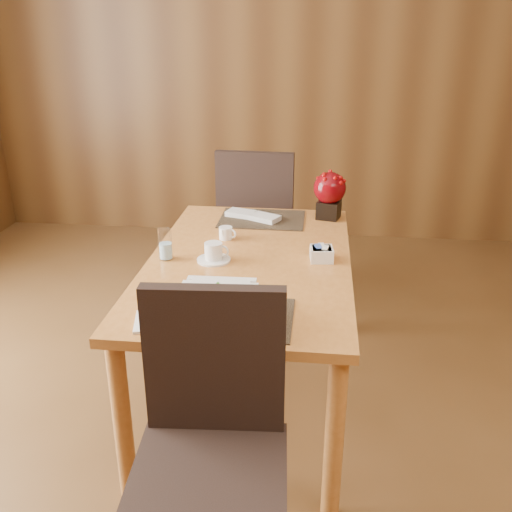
# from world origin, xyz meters

# --- Properties ---
(ground) EXTENTS (6.00, 6.00, 0.00)m
(ground) POSITION_xyz_m (0.00, 0.00, 0.00)
(ground) COLOR brown
(ground) RESTS_ON ground
(back_wall) EXTENTS (5.00, 0.02, 2.80)m
(back_wall) POSITION_xyz_m (0.00, 3.00, 1.40)
(back_wall) COLOR brown
(back_wall) RESTS_ON ground
(dining_table) EXTENTS (0.90, 1.50, 0.75)m
(dining_table) POSITION_xyz_m (0.00, 0.60, 0.65)
(dining_table) COLOR #C87D37
(dining_table) RESTS_ON ground
(placemat_near) EXTENTS (0.45, 0.33, 0.01)m
(placemat_near) POSITION_xyz_m (0.00, 0.05, 0.75)
(placemat_near) COLOR black
(placemat_near) RESTS_ON dining_table
(placemat_far) EXTENTS (0.45, 0.33, 0.01)m
(placemat_far) POSITION_xyz_m (0.00, 1.15, 0.75)
(placemat_far) COLOR black
(placemat_far) RESTS_ON dining_table
(soup_setting) EXTENTS (0.30, 0.30, 0.12)m
(soup_setting) POSITION_xyz_m (-0.04, 0.00, 0.81)
(soup_setting) COLOR white
(soup_setting) RESTS_ON dining_table
(coffee_cup) EXTENTS (0.15, 0.15, 0.08)m
(coffee_cup) POSITION_xyz_m (-0.15, 0.56, 0.79)
(coffee_cup) COLOR white
(coffee_cup) RESTS_ON dining_table
(water_glass) EXTENTS (0.08, 0.08, 0.14)m
(water_glass) POSITION_xyz_m (-0.37, 0.56, 0.82)
(water_glass) COLOR silver
(water_glass) RESTS_ON dining_table
(creamer_jug) EXTENTS (0.11, 0.11, 0.06)m
(creamer_jug) POSITION_xyz_m (-0.15, 0.84, 0.78)
(creamer_jug) COLOR white
(creamer_jug) RESTS_ON dining_table
(sugar_caddy) EXTENTS (0.11, 0.11, 0.06)m
(sugar_caddy) POSITION_xyz_m (0.32, 0.62, 0.78)
(sugar_caddy) COLOR white
(sugar_caddy) RESTS_ON dining_table
(berry_decor) EXTENTS (0.17, 0.17, 0.25)m
(berry_decor) POSITION_xyz_m (0.35, 1.22, 0.89)
(berry_decor) COLOR black
(berry_decor) RESTS_ON dining_table
(napkins_far) EXTENTS (0.32, 0.22, 0.03)m
(napkins_far) POSITION_xyz_m (-0.04, 1.15, 0.77)
(napkins_far) COLOR silver
(napkins_far) RESTS_ON dining_table
(bread_plate) EXTENTS (0.19, 0.19, 0.01)m
(bread_plate) POSITION_xyz_m (-0.25, -0.01, 0.76)
(bread_plate) COLOR white
(bread_plate) RESTS_ON dining_table
(near_chair) EXTENTS (0.50, 0.50, 1.00)m
(near_chair) POSITION_xyz_m (0.00, -0.35, 0.57)
(near_chair) COLOR black
(near_chair) RESTS_ON ground
(far_chair) EXTENTS (0.51, 0.51, 1.04)m
(far_chair) POSITION_xyz_m (-0.08, 1.63, 0.59)
(far_chair) COLOR black
(far_chair) RESTS_ON ground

